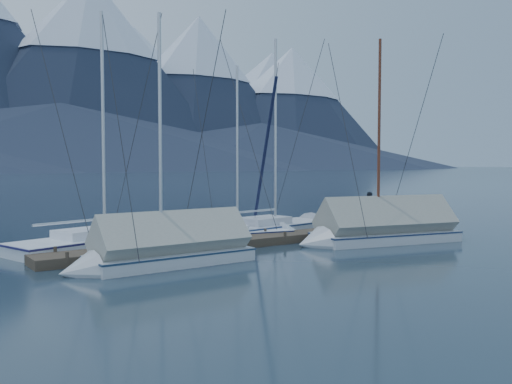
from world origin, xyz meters
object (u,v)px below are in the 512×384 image
sailboat_covered_far (158,253)px  person (370,208)px  sailboat_open_right (283,228)px  sailboat_covered_near (375,232)px  sailboat_open_left (116,242)px  sailboat_open_mid (247,236)px

sailboat_covered_far → person: sailboat_covered_far is taller
sailboat_open_right → sailboat_covered_near: sailboat_open_right is taller
sailboat_covered_far → sailboat_open_left: bearing=84.5°
sailboat_open_left → sailboat_covered_near: sailboat_open_left is taller
sailboat_open_right → person: size_ratio=6.23×
sailboat_open_mid → person: size_ratio=5.11×
sailboat_open_mid → sailboat_covered_near: 5.64m
sailboat_open_left → sailboat_covered_near: bearing=-30.5°
sailboat_covered_far → sailboat_open_right: bearing=27.6°
sailboat_open_left → sailboat_open_mid: (5.55, -1.40, -0.03)m
sailboat_open_mid → sailboat_open_left: bearing=165.8°
sailboat_open_left → person: (12.08, -2.71, 0.99)m
sailboat_open_left → sailboat_covered_near: size_ratio=1.08×
sailboat_open_mid → sailboat_covered_near: size_ratio=0.88×
sailboat_open_left → person: bearing=-12.6°
sailboat_open_mid → sailboat_covered_far: bearing=-149.0°
sailboat_open_left → person: 12.42m
sailboat_open_left → sailboat_open_mid: size_ratio=1.22×
sailboat_open_left → sailboat_covered_far: size_ratio=1.14×
sailboat_covered_near → person: bearing=46.2°
sailboat_open_left → sailboat_covered_near: 10.89m
sailboat_covered_far → person: 12.80m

